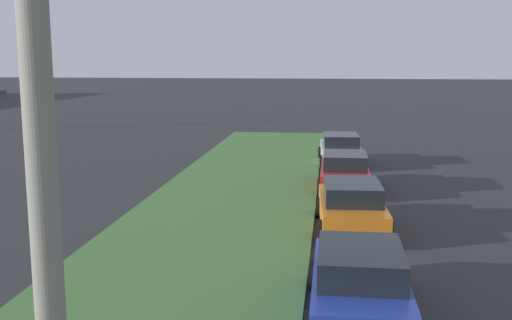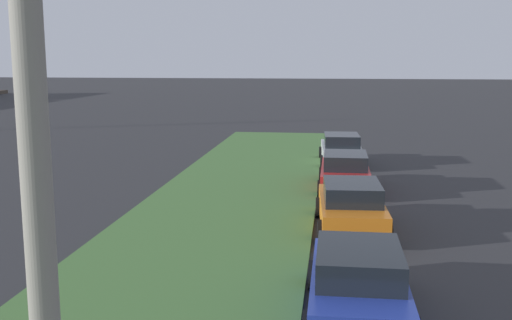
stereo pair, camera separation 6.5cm
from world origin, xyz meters
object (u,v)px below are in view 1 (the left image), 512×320
at_px(parked_car_orange, 351,206).
at_px(parked_car_red, 345,172).
at_px(streetlight, 86,145).
at_px(parked_car_blue, 359,283).
at_px(parked_car_silver, 340,150).

height_order(parked_car_orange, parked_car_red, same).
relative_size(parked_car_red, streetlight, 0.57).
bearing_deg(parked_car_blue, parked_car_red, 0.24).
bearing_deg(streetlight, parked_car_orange, -10.50).
xyz_separation_m(parked_car_red, streetlight, (-18.73, 2.36, 3.67)).
relative_size(parked_car_orange, parked_car_silver, 1.00).
xyz_separation_m(parked_car_blue, parked_car_silver, (17.47, 0.16, 0.00)).
relative_size(parked_car_blue, streetlight, 0.57).
height_order(parked_car_blue, parked_car_orange, same).
bearing_deg(parked_car_red, streetlight, 172.59).
distance_m(parked_car_silver, streetlight, 24.93).
distance_m(parked_car_blue, parked_car_red, 11.65).
bearing_deg(parked_car_orange, streetlight, 166.70).
xyz_separation_m(parked_car_silver, streetlight, (-24.55, 2.27, 3.67)).
distance_m(parked_car_blue, streetlight, 8.34).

